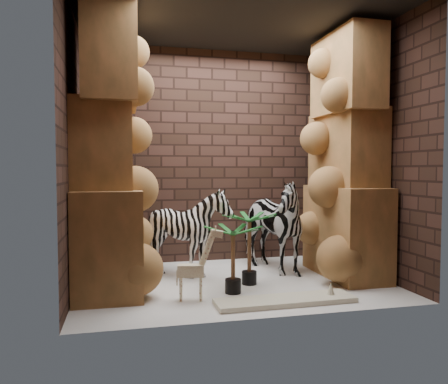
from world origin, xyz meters
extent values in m
plane|color=white|center=(0.00, 0.00, 0.00)|extent=(3.50, 3.50, 0.00)
plane|color=black|center=(0.00, 0.00, 3.00)|extent=(3.50, 3.50, 0.00)
plane|color=#35201A|center=(0.00, 1.25, 1.50)|extent=(3.50, 0.00, 3.50)
plane|color=#35201A|center=(0.00, -1.25, 1.50)|extent=(3.50, 0.00, 3.50)
plane|color=#35201A|center=(-1.75, 0.00, 1.50)|extent=(0.00, 3.00, 3.00)
plane|color=#35201A|center=(1.75, 0.00, 1.50)|extent=(0.00, 3.00, 3.00)
imported|color=white|center=(0.55, 0.43, 0.70)|extent=(0.96, 1.31, 1.39)
imported|color=white|center=(-0.48, 0.38, 0.49)|extent=(0.94, 1.14, 0.99)
cube|color=beige|center=(0.29, -0.88, 0.03)|extent=(1.41, 0.37, 0.05)
camera|label=1|loc=(-1.25, -4.82, 1.31)|focal=34.69mm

